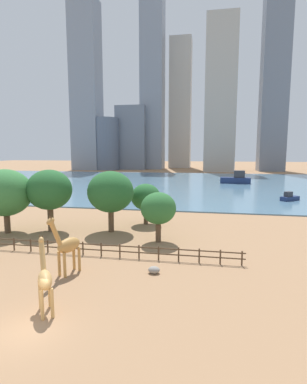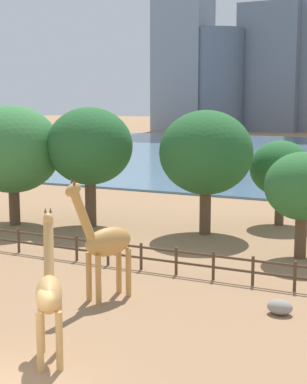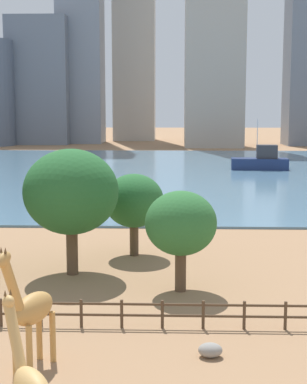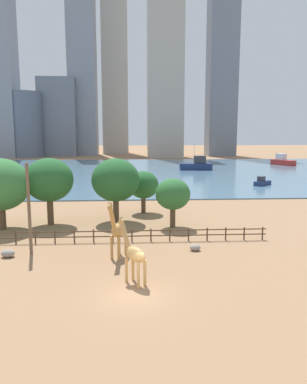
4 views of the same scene
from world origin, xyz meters
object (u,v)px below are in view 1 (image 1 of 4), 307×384
Objects in this scene: giraffe_tall at (45,278)px; tree_center_broad at (158,209)px; giraffe_companion at (67,245)px; boulder_near_fence at (154,270)px; tree_left_large at (49,190)px; tree_right_tall at (111,192)px; boat_tug at (236,179)px; tree_right_small at (146,197)px; boat_sailboat at (289,197)px; tree_left_small at (5,193)px.

giraffe_tall is 16.20m from tree_center_broad.
giraffe_companion is 5.28× the size of boulder_near_fence.
giraffe_tall is 0.59× the size of tree_left_large.
giraffe_tall is at bearing -83.89° from tree_right_tall.
boat_tug reaches higher than giraffe_companion.
giraffe_companion is at bearing 78.77° from boat_tug.
boulder_near_fence is 17.05m from tree_right_small.
boat_tug is at bearing -48.14° from giraffe_tall.
tree_right_tall reaches higher than giraffe_companion.
giraffe_companion is at bearing -55.56° from tree_left_large.
giraffe_companion is 48.76m from boat_sailboat.
boat_tug is at bearing 65.50° from tree_left_large.
boat_tug is at bearing 80.03° from boulder_near_fence.
tree_right_tall is 62.09m from boat_tug.
boulder_near_fence is at bearing -156.19° from boat_sailboat.
boulder_near_fence is 0.11× the size of boat_tug.
boat_sailboat is (26.79, 40.71, -1.58)m from giraffe_companion.
tree_center_broad is 63.26m from boat_tug.
boat_sailboat is (21.05, 30.78, -2.90)m from tree_center_broad.
tree_right_tall reaches higher than boulder_near_fence.
tree_right_tall is 1.83× the size of boat_sailboat.
boat_sailboat is (19.97, 39.31, 0.52)m from boulder_near_fence.
giraffe_companion is at bearing -21.93° from giraffe_tall.
boulder_near_fence is 14.56m from tree_right_tall.
tree_right_tall is 5.86m from tree_right_small.
tree_right_tall is at bearing 154.59° from tree_center_broad.
boulder_near_fence is 0.18× the size of tree_right_small.
tree_right_small is at bearing 104.24° from boulder_near_fence.
tree_right_small is 56.61m from boat_tug.
tree_center_broad is at bearing -51.07° from giraffe_tall.
giraffe_companion is 16.60m from tree_left_small.
giraffe_companion is 0.93× the size of tree_center_broad.
tree_center_broad is 0.71× the size of tree_left_small.
boat_sailboat is at bearing 45.28° from tree_right_tall.
tree_right_small is (-4.11, 16.19, 3.41)m from boulder_near_fence.
giraffe_tall is 23.26m from tree_right_small.
tree_left_small is at bearing -154.48° from tree_right_small.
tree_right_small is 0.61× the size of boat_tug.
tree_left_large is (-14.93, 10.43, 4.88)m from boulder_near_fence.
boulder_near_fence is at bearing -75.76° from tree_right_small.
giraffe_companion is (-1.31, 5.58, 0.23)m from giraffe_tall.
giraffe_tall is 5.74m from giraffe_companion.
giraffe_tall reaches higher than boulder_near_fence.
tree_right_tall is at bearing 8.76° from tree_left_large.
tree_left_large reaches higher than giraffe_companion.
tree_right_small reaches higher than giraffe_tall.
boulder_near_fence is at bearing 83.77° from boat_tug.
tree_left_small is at bearing 178.35° from boat_sailboat.
tree_center_broad reaches higher than boat_sailboat.
boulder_near_fence is at bearing -57.05° from tree_right_tall.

